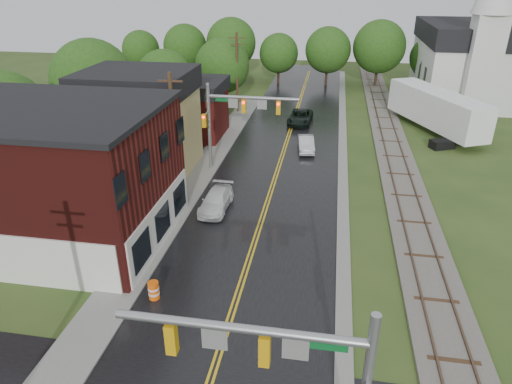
% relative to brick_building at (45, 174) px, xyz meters
% --- Properties ---
extents(main_road, '(10.00, 90.00, 0.02)m').
position_rel_brick_building_xyz_m(main_road, '(12.48, 15.00, -4.15)').
color(main_road, black).
rests_on(main_road, ground).
extents(curb_right, '(0.80, 70.00, 0.12)m').
position_rel_brick_building_xyz_m(curb_right, '(17.88, 20.00, -4.15)').
color(curb_right, gray).
rests_on(curb_right, ground).
extents(sidewalk_left, '(2.40, 50.00, 0.12)m').
position_rel_brick_building_xyz_m(sidewalk_left, '(6.28, 10.00, -4.15)').
color(sidewalk_left, gray).
rests_on(sidewalk_left, ground).
extents(brick_building, '(14.30, 10.30, 8.30)m').
position_rel_brick_building_xyz_m(brick_building, '(0.00, 0.00, 0.00)').
color(brick_building, '#4B1210').
rests_on(brick_building, ground).
extents(yellow_house, '(8.00, 7.00, 6.40)m').
position_rel_brick_building_xyz_m(yellow_house, '(1.48, 11.00, -0.95)').
color(yellow_house, tan).
rests_on(yellow_house, ground).
extents(darkred_building, '(7.00, 6.00, 4.40)m').
position_rel_brick_building_xyz_m(darkred_building, '(2.48, 20.00, -1.95)').
color(darkred_building, '#3F0F0C').
rests_on(darkred_building, ground).
extents(church, '(10.40, 18.40, 20.00)m').
position_rel_brick_building_xyz_m(church, '(32.48, 38.74, 1.68)').
color(church, silver).
rests_on(church, ground).
extents(railroad, '(3.20, 80.00, 0.30)m').
position_rel_brick_building_xyz_m(railroad, '(22.48, 20.00, -4.05)').
color(railroad, '#59544C').
rests_on(railroad, ground).
extents(traffic_signal_near, '(7.34, 0.30, 7.20)m').
position_rel_brick_building_xyz_m(traffic_signal_near, '(15.96, -13.00, 0.82)').
color(traffic_signal_near, gray).
rests_on(traffic_signal_near, ground).
extents(traffic_signal_far, '(7.34, 0.43, 7.20)m').
position_rel_brick_building_xyz_m(traffic_signal_far, '(9.01, 12.00, 0.82)').
color(traffic_signal_far, gray).
rests_on(traffic_signal_far, ground).
extents(utility_pole_b, '(1.80, 0.28, 9.00)m').
position_rel_brick_building_xyz_m(utility_pole_b, '(5.68, 7.00, 0.57)').
color(utility_pole_b, '#382616').
rests_on(utility_pole_b, ground).
extents(utility_pole_c, '(1.80, 0.28, 9.00)m').
position_rel_brick_building_xyz_m(utility_pole_c, '(5.68, 29.00, 0.57)').
color(utility_pole_c, '#382616').
rests_on(utility_pole_c, ground).
extents(tree_left_a, '(6.80, 6.80, 8.67)m').
position_rel_brick_building_xyz_m(tree_left_a, '(-7.36, 6.90, 0.96)').
color(tree_left_a, black).
rests_on(tree_left_a, ground).
extents(tree_left_b, '(7.60, 7.60, 9.69)m').
position_rel_brick_building_xyz_m(tree_left_b, '(-5.36, 16.90, 1.57)').
color(tree_left_b, black).
rests_on(tree_left_b, ground).
extents(tree_left_c, '(6.00, 6.00, 7.65)m').
position_rel_brick_building_xyz_m(tree_left_c, '(-1.36, 24.90, 0.36)').
color(tree_left_c, black).
rests_on(tree_left_c, ground).
extents(tree_left_e, '(6.40, 6.40, 8.16)m').
position_rel_brick_building_xyz_m(tree_left_e, '(3.64, 30.90, 0.66)').
color(tree_left_e, black).
rests_on(tree_left_e, ground).
extents(suv_dark, '(2.66, 5.24, 1.42)m').
position_rel_brick_building_xyz_m(suv_dark, '(13.28, 25.86, -3.44)').
color(suv_dark, black).
rests_on(suv_dark, ground).
extents(sedan_silver, '(1.91, 4.13, 1.31)m').
position_rel_brick_building_xyz_m(sedan_silver, '(14.48, 17.58, -3.50)').
color(sedan_silver, '#B9BABE').
rests_on(sedan_silver, ground).
extents(pickup_white, '(1.87, 4.42, 1.27)m').
position_rel_brick_building_xyz_m(pickup_white, '(9.09, 4.99, -3.52)').
color(pickup_white, white).
rests_on(pickup_white, ground).
extents(semi_trailer, '(8.29, 13.40, 4.15)m').
position_rel_brick_building_xyz_m(semi_trailer, '(27.08, 25.32, -1.71)').
color(semi_trailer, black).
rests_on(semi_trailer, ground).
extents(construction_barrel, '(0.71, 0.71, 0.99)m').
position_rel_brick_building_xyz_m(construction_barrel, '(8.34, -5.00, -3.66)').
color(construction_barrel, '#F3590A').
rests_on(construction_barrel, ground).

